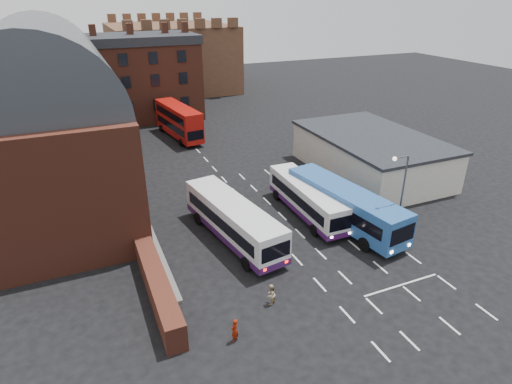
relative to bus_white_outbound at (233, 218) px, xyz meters
name	(u,v)px	position (x,y,z in m)	size (l,w,h in m)	color
ground	(314,278)	(3.25, -6.95, -1.87)	(180.00, 180.00, 0.00)	black
railway_station	(47,118)	(-12.25, 14.05, 5.77)	(12.00, 28.00, 16.00)	#602B1E
forecourt_wall	(158,288)	(-6.95, -4.95, -0.97)	(1.20, 10.00, 1.80)	#602B1E
cream_building	(370,154)	(18.25, 7.05, 0.29)	(10.40, 16.40, 4.25)	beige
brick_terrace	(122,83)	(-2.75, 39.05, 3.63)	(22.00, 10.00, 11.00)	brown
castle_keep	(171,57)	(9.25, 59.05, 4.13)	(22.00, 22.00, 12.00)	brown
bus_white_outbound	(233,218)	(0.00, 0.00, 0.00)	(4.43, 11.86, 3.16)	white
bus_white_inbound	(308,197)	(7.36, 1.30, -0.18)	(2.71, 10.52, 2.86)	white
bus_blue	(344,204)	(9.25, -1.46, 0.08)	(4.50, 12.34, 3.29)	#27599E
bus_red_double	(179,121)	(2.52, 27.13, 0.41)	(3.90, 10.93, 4.28)	#AB130C
street_lamp	(400,190)	(11.60, -5.00, 2.42)	(1.45, 0.31, 7.10)	#4C4E4F
pedestrian_red	(235,330)	(-3.78, -10.21, -1.12)	(0.54, 0.36, 1.49)	maroon
pedestrian_beige	(271,294)	(-0.60, -8.17, -1.15)	(0.69, 0.54, 1.43)	tan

